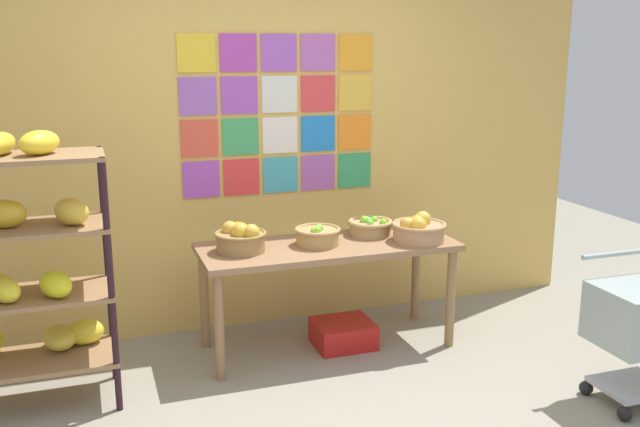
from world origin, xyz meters
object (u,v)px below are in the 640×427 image
at_px(display_table, 328,257).
at_px(fruit_basket_back_right, 370,226).
at_px(fruit_basket_centre, 241,238).
at_px(produce_crate_under_table, 343,333).
at_px(fruit_basket_left, 317,235).
at_px(fruit_basket_back_left, 418,229).
at_px(banana_shelf_unit, 14,261).

distance_m(display_table, fruit_basket_back_right, 0.39).
bearing_deg(fruit_basket_centre, produce_crate_under_table, -3.14).
relative_size(display_table, produce_crate_under_table, 4.33).
relative_size(display_table, fruit_basket_left, 5.60).
bearing_deg(produce_crate_under_table, fruit_basket_back_left, -13.46).
bearing_deg(banana_shelf_unit, fruit_basket_back_right, 8.80).
xyz_separation_m(fruit_basket_left, fruit_basket_back_left, (0.64, -0.13, 0.02)).
height_order(display_table, fruit_basket_left, fruit_basket_left).
height_order(banana_shelf_unit, produce_crate_under_table, banana_shelf_unit).
bearing_deg(display_table, fruit_basket_centre, 178.78).
height_order(display_table, fruit_basket_back_left, fruit_basket_back_left).
xyz_separation_m(display_table, produce_crate_under_table, (0.10, -0.02, -0.54)).
xyz_separation_m(fruit_basket_back_right, fruit_basket_back_left, (0.23, -0.25, 0.02)).
relative_size(banana_shelf_unit, display_table, 0.94).
height_order(display_table, fruit_basket_back_right, fruit_basket_back_right).
distance_m(fruit_basket_left, produce_crate_under_table, 0.71).
xyz_separation_m(display_table, fruit_basket_back_right, (0.34, 0.11, 0.15)).
height_order(display_table, produce_crate_under_table, display_table).
relative_size(fruit_basket_back_right, produce_crate_under_table, 0.79).
bearing_deg(fruit_basket_back_right, fruit_basket_back_left, -47.48).
bearing_deg(banana_shelf_unit, fruit_basket_back_left, 2.04).
bearing_deg(fruit_basket_back_right, display_table, -161.62).
height_order(fruit_basket_left, fruit_basket_back_right, fruit_basket_left).
xyz_separation_m(fruit_basket_left, produce_crate_under_table, (0.17, -0.02, -0.68)).
xyz_separation_m(display_table, fruit_basket_centre, (-0.57, 0.01, 0.17)).
xyz_separation_m(banana_shelf_unit, fruit_basket_centre, (1.27, 0.23, -0.05)).
xyz_separation_m(fruit_basket_back_right, produce_crate_under_table, (-0.24, -0.14, -0.68)).
bearing_deg(fruit_basket_left, fruit_basket_back_right, 15.72).
bearing_deg(banana_shelf_unit, fruit_basket_left, 7.14).
xyz_separation_m(banana_shelf_unit, produce_crate_under_table, (1.93, 0.20, -0.76)).
height_order(banana_shelf_unit, fruit_basket_left, banana_shelf_unit).
relative_size(fruit_basket_back_right, fruit_basket_back_left, 0.85).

